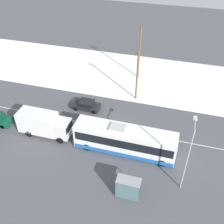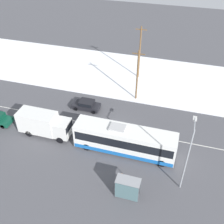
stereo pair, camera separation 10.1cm
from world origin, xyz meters
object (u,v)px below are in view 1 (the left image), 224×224
at_px(box_truck, 44,123).
at_px(streetlamp, 189,151).
at_px(bus_shelter, 128,187).
at_px(utility_pole_roadside, 137,75).
at_px(utility_pole_snowlot, 139,52).
at_px(sedan_car, 86,105).
at_px(pedestrian_at_stop, 122,177).
at_px(city_bus, 125,140).

bearing_deg(box_truck, streetlamp, -10.14).
distance_m(bus_shelter, utility_pole_roadside, 17.90).
bearing_deg(utility_pole_snowlot, streetlamp, -66.66).
height_order(streetlamp, utility_pole_roadside, streetlamp).
bearing_deg(sedan_car, utility_pole_roadside, -144.18).
xyz_separation_m(pedestrian_at_stop, bus_shelter, (0.94, -1.53, 0.69)).
distance_m(box_truck, utility_pole_snowlot, 19.94).
bearing_deg(pedestrian_at_stop, utility_pole_roadside, 96.95).
height_order(box_truck, pedestrian_at_stop, box_truck).
distance_m(streetlamp, utility_pole_roadside, 16.39).
bearing_deg(pedestrian_at_stop, streetlamp, 15.32).
bearing_deg(pedestrian_at_stop, utility_pole_snowlot, 97.54).
xyz_separation_m(city_bus, streetlamp, (6.96, -3.07, 3.24)).
bearing_deg(utility_pole_roadside, utility_pole_snowlot, 98.94).
bearing_deg(city_bus, utility_pole_snowlot, 96.59).
relative_size(bus_shelter, streetlamp, 0.30).
bearing_deg(box_truck, sedan_car, 63.45).
height_order(pedestrian_at_stop, utility_pole_roadside, utility_pole_roadside).
bearing_deg(bus_shelter, streetlamp, 32.01).
height_order(box_truck, utility_pole_snowlot, utility_pole_snowlot).
bearing_deg(pedestrian_at_stop, city_bus, 101.07).
relative_size(bus_shelter, utility_pole_snowlot, 0.27).
height_order(pedestrian_at_stop, bus_shelter, bus_shelter).
bearing_deg(box_truck, city_bus, -0.42).
relative_size(pedestrian_at_stop, bus_shelter, 0.66).
xyz_separation_m(pedestrian_at_stop, utility_pole_snowlot, (-2.98, 22.55, 3.71)).
height_order(box_truck, sedan_car, box_truck).
distance_m(pedestrian_at_stop, utility_pole_snowlot, 23.05).
bearing_deg(pedestrian_at_stop, box_truck, 157.47).
relative_size(city_bus, streetlamp, 1.49).
height_order(bus_shelter, streetlamp, streetlamp).
height_order(box_truck, bus_shelter, box_truck).
height_order(pedestrian_at_stop, streetlamp, streetlamp).
xyz_separation_m(city_bus, bus_shelter, (1.86, -6.26, -0.10)).
relative_size(box_truck, bus_shelter, 2.79).
relative_size(box_truck, streetlamp, 0.84).
bearing_deg(streetlamp, sedan_car, 145.96).
distance_m(box_truck, streetlamp, 18.19).
distance_m(sedan_car, streetlamp, 17.83).
height_order(city_bus, box_truck, city_bus).
bearing_deg(box_truck, bus_shelter, -26.84).
distance_m(city_bus, sedan_car, 9.98).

